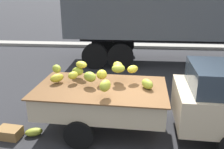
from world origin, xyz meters
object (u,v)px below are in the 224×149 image
Objects in this scene: semi_trailer at (206,5)px; produce_crate at (9,133)px; fallen_banana_bunch_near_tailgate at (34,132)px; pickup_truck at (194,100)px.

semi_trailer reaches higher than produce_crate.
fallen_banana_bunch_near_tailgate is at bearing -129.75° from semi_trailer.
pickup_truck is 6.37m from semi_trailer.
fallen_banana_bunch_near_tailgate is (-5.26, -6.26, -2.46)m from semi_trailer.
semi_trailer is at bearing 49.98° from fallen_banana_bunch_near_tailgate.
semi_trailer reaches higher than pickup_truck.
semi_trailer is at bearing 76.88° from pickup_truck.
produce_crate is (-0.52, -0.13, 0.03)m from fallen_banana_bunch_near_tailgate.
pickup_truck is 3.69m from fallen_banana_bunch_near_tailgate.
produce_crate is at bearing -170.82° from pickup_truck.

